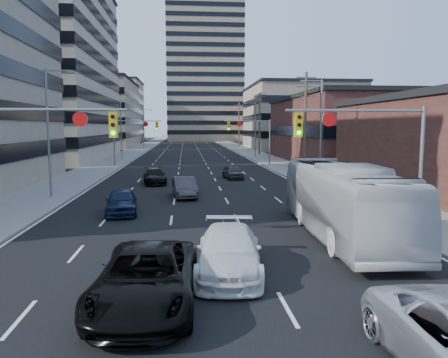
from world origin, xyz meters
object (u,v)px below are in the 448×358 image
transit_bus (342,200)px  black_pickup (146,278)px  white_van (229,251)px  sedan_blue (121,201)px

transit_bus → black_pickup: bearing=-136.2°
white_van → sedan_blue: bearing=121.5°
black_pickup → white_van: size_ratio=1.11×
black_pickup → transit_bus: transit_bus is taller
white_van → sedan_blue: white_van is taller
sedan_blue → transit_bus: bearing=-36.0°
white_van → sedan_blue: 12.08m
transit_bus → sedan_blue: size_ratio=2.80×
black_pickup → transit_bus: 11.07m
sedan_blue → white_van: bearing=-70.7°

